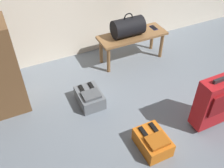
{
  "coord_description": "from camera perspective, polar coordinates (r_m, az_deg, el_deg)",
  "views": [
    {
      "loc": [
        -1.25,
        -1.67,
        2.23
      ],
      "look_at": [
        -0.26,
        0.4,
        0.25
      ],
      "focal_mm": 40.24,
      "sensor_mm": 36.0,
      "label": 1
    }
  ],
  "objects": [
    {
      "name": "ground_plane",
      "position": [
        3.05,
        7.8,
        -6.61
      ],
      "size": [
        6.6,
        6.6,
        0.0
      ],
      "primitive_type": "plane",
      "color": "slate"
    },
    {
      "name": "bench",
      "position": [
        3.69,
        4.62,
        10.28
      ],
      "size": [
        1.0,
        0.36,
        0.43
      ],
      "color": "olive",
      "rests_on": "ground"
    },
    {
      "name": "duffel_bag_black",
      "position": [
        3.56,
        3.63,
        12.78
      ],
      "size": [
        0.44,
        0.26,
        0.34
      ],
      "color": "black",
      "rests_on": "bench"
    },
    {
      "name": "cell_phone",
      "position": [
        3.86,
        9.44,
        12.51
      ],
      "size": [
        0.07,
        0.14,
        0.01
      ],
      "color": "#191E4C",
      "rests_on": "bench"
    },
    {
      "name": "suitcase_upright_red",
      "position": [
        2.88,
        22.34,
        -3.78
      ],
      "size": [
        0.43,
        0.21,
        0.68
      ],
      "color": "red",
      "rests_on": "ground"
    },
    {
      "name": "backpack_grey",
      "position": [
        3.1,
        -5.07,
        -3.03
      ],
      "size": [
        0.28,
        0.38,
        0.21
      ],
      "color": "slate",
      "rests_on": "ground"
    },
    {
      "name": "backpack_orange",
      "position": [
        2.68,
        9.26,
        -12.83
      ],
      "size": [
        0.28,
        0.38,
        0.21
      ],
      "color": "orange",
      "rests_on": "ground"
    }
  ]
}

